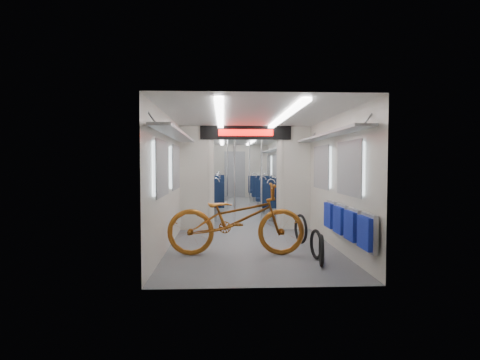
{
  "coord_description": "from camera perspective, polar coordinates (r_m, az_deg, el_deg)",
  "views": [
    {
      "loc": [
        -0.49,
        -10.34,
        1.47
      ],
      "look_at": [
        -0.1,
        -1.49,
        1.08
      ],
      "focal_mm": 28.0,
      "sensor_mm": 36.0,
      "label": 1
    }
  ],
  "objects": [
    {
      "name": "carriage",
      "position": [
        10.09,
        0.26,
        2.68
      ],
      "size": [
        12.0,
        12.02,
        2.31
      ],
      "color": "#515456",
      "rests_on": "ground"
    },
    {
      "name": "bicycle",
      "position": [
        6.03,
        -0.62,
        -5.99
      ],
      "size": [
        2.21,
        0.81,
        1.16
      ],
      "primitive_type": "imported",
      "rotation": [
        0.0,
        0.0,
        1.55
      ],
      "color": "#9A5316",
      "rests_on": "ground"
    },
    {
      "name": "flip_bench",
      "position": [
        5.89,
        15.88,
        -6.28
      ],
      "size": [
        0.12,
        2.09,
        0.49
      ],
      "color": "gray",
      "rests_on": "carriage"
    },
    {
      "name": "bike_hoop_a",
      "position": [
        5.55,
        12.29,
        -10.7
      ],
      "size": [
        0.13,
        0.46,
        0.46
      ],
      "primitive_type": "torus",
      "rotation": [
        1.57,
        0.0,
        1.39
      ],
      "color": "black",
      "rests_on": "ground"
    },
    {
      "name": "bike_hoop_b",
      "position": [
        5.95,
        11.53,
        -9.81
      ],
      "size": [
        0.11,
        0.46,
        0.46
      ],
      "primitive_type": "torus",
      "rotation": [
        1.57,
        0.0,
        1.7
      ],
      "color": "black",
      "rests_on": "ground"
    },
    {
      "name": "bike_hoop_c",
      "position": [
        7.02,
        9.24,
        -7.56
      ],
      "size": [
        0.15,
        0.54,
        0.54
      ],
      "primitive_type": "torus",
      "rotation": [
        1.57,
        0.0,
        1.76
      ],
      "color": "black",
      "rests_on": "ground"
    },
    {
      "name": "seat_bay_near_left",
      "position": [
        10.52,
        -4.94,
        -2.51
      ],
      "size": [
        0.92,
        2.14,
        1.12
      ],
      "color": "black",
      "rests_on": "ground"
    },
    {
      "name": "seat_bay_near_right",
      "position": [
        10.42,
        5.35,
        -2.62
      ],
      "size": [
        0.9,
        2.05,
        1.09
      ],
      "color": "black",
      "rests_on": "ground"
    },
    {
      "name": "seat_bay_far_left",
      "position": [
        13.62,
        -4.4,
        -1.31
      ],
      "size": [
        0.94,
        2.23,
        1.15
      ],
      "color": "black",
      "rests_on": "ground"
    },
    {
      "name": "seat_bay_far_right",
      "position": [
        13.63,
        3.48,
        -1.37
      ],
      "size": [
        0.92,
        2.12,
        1.11
      ],
      "color": "black",
      "rests_on": "ground"
    },
    {
      "name": "stanchion_near_left",
      "position": [
        9.08,
        -0.84,
        0.49
      ],
      "size": [
        0.05,
        0.05,
        2.3
      ],
      "primitive_type": "cylinder",
      "color": "silver",
      "rests_on": "ground"
    },
    {
      "name": "stanchion_near_right",
      "position": [
        8.85,
        3.29,
        0.43
      ],
      "size": [
        0.04,
        0.04,
        2.3
      ],
      "primitive_type": "cylinder",
      "color": "silver",
      "rests_on": "ground"
    },
    {
      "name": "stanchion_far_left",
      "position": [
        12.04,
        -1.94,
        0.98
      ],
      "size": [
        0.04,
        0.04,
        2.3
      ],
      "primitive_type": "cylinder",
      "color": "silver",
      "rests_on": "ground"
    },
    {
      "name": "stanchion_far_right",
      "position": [
        12.13,
        1.46,
        0.99
      ],
      "size": [
        0.04,
        0.04,
        2.3
      ],
      "primitive_type": "cylinder",
      "color": "silver",
      "rests_on": "ground"
    }
  ]
}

